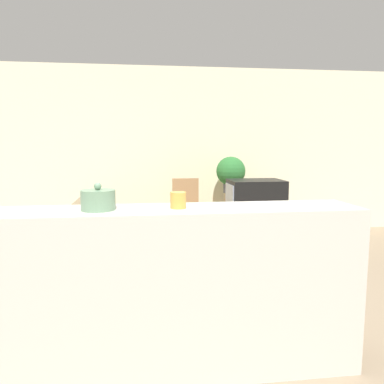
{
  "coord_description": "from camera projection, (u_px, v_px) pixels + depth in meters",
  "views": [
    {
      "loc": [
        -0.09,
        -2.69,
        1.47
      ],
      "look_at": [
        0.54,
        2.14,
        0.85
      ],
      "focal_mm": 35.0,
      "sensor_mm": 36.0,
      "label": 1
    }
  ],
  "objects": [
    {
      "name": "foreground_counter",
      "position": [
        160.0,
        292.0,
        2.39
      ],
      "size": [
        2.56,
        0.44,
        1.08
      ],
      "color": "beige",
      "rests_on": "ground_plane"
    },
    {
      "name": "plant_stand",
      "position": [
        230.0,
        215.0,
        5.95
      ],
      "size": [
        0.19,
        0.19,
        0.71
      ],
      "color": "#9E754C",
      "rests_on": "ground_plane"
    },
    {
      "name": "ground_plane",
      "position": [
        158.0,
        340.0,
        2.84
      ],
      "size": [
        14.0,
        14.0,
        0.0
      ],
      "primitive_type": "plane",
      "color": "gray"
    },
    {
      "name": "couch",
      "position": [
        119.0,
        244.0,
        4.42
      ],
      "size": [
        0.95,
        1.74,
        0.87
      ],
      "color": "#847051",
      "rests_on": "ground_plane"
    },
    {
      "name": "candle_jar",
      "position": [
        178.0,
        200.0,
        2.33
      ],
      "size": [
        0.1,
        0.1,
        0.1
      ],
      "color": "gold",
      "rests_on": "foreground_counter"
    },
    {
      "name": "decorative_bowl",
      "position": [
        98.0,
        200.0,
        2.26
      ],
      "size": [
        0.21,
        0.21,
        0.17
      ],
      "color": "gray",
      "rests_on": "foreground_counter"
    },
    {
      "name": "tv_stand",
      "position": [
        255.0,
        234.0,
        5.15
      ],
      "size": [
        0.89,
        0.56,
        0.5
      ],
      "color": "#9E754C",
      "rests_on": "ground_plane"
    },
    {
      "name": "wooden_chair",
      "position": [
        186.0,
        208.0,
        5.55
      ],
      "size": [
        0.44,
        0.44,
        0.96
      ],
      "color": "#9E754C",
      "rests_on": "ground_plane"
    },
    {
      "name": "potted_plant",
      "position": [
        231.0,
        172.0,
        5.86
      ],
      "size": [
        0.46,
        0.46,
        0.57
      ],
      "color": "#4C4C51",
      "rests_on": "plant_stand"
    },
    {
      "name": "wall_back",
      "position": [
        148.0,
        152.0,
        6.04
      ],
      "size": [
        9.0,
        0.06,
        2.7
      ],
      "color": "beige",
      "rests_on": "ground_plane"
    },
    {
      "name": "television",
      "position": [
        255.0,
        198.0,
        5.08
      ],
      "size": [
        0.73,
        0.53,
        0.5
      ],
      "color": "black",
      "rests_on": "tv_stand"
    }
  ]
}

